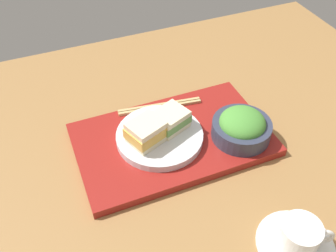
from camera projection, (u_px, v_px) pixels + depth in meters
ground_plane at (174, 149)px, 88.34cm from camera, size 140.00×100.00×3.00cm
serving_tray at (173, 139)px, 87.03cm from camera, size 43.84×26.56×2.03cm
sandwich_plate at (160, 136)px, 85.09cm from camera, size 19.61×19.61×1.77cm
sandwich_near at (172, 119)px, 84.67cm from camera, size 9.33×8.58×4.35cm
sandwich_far at (147, 133)px, 80.97cm from camera, size 9.52×8.70×5.20cm
salad_bowl at (242, 127)px, 84.41cm from camera, size 13.37×13.37×6.86cm
chopsticks_pair at (160, 106)px, 93.33cm from camera, size 20.79×4.52×0.70cm
coffee_cup at (299, 238)px, 67.36cm from camera, size 14.26×14.26×6.06cm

